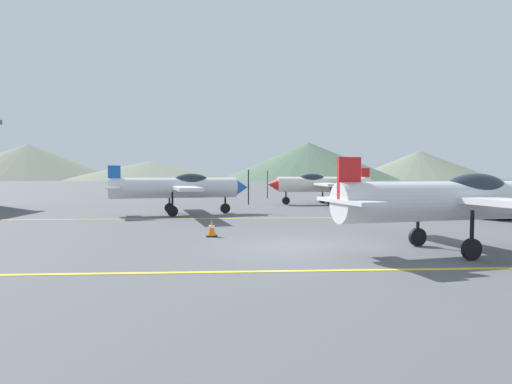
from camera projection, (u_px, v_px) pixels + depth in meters
ground_plane at (299, 247)px, 12.44m from camera, size 400.00×400.00×0.00m
apron_line_near at (321, 271)px, 9.41m from camera, size 80.00×0.16×0.01m
apron_line_far at (272, 218)px, 20.56m from camera, size 80.00×0.16×0.01m
airplane_near at (458, 199)px, 11.68m from camera, size 7.55×8.61×2.58m
airplane_mid at (180, 187)px, 22.52m from camera, size 7.55×8.60×2.58m
airplane_far at (320, 184)px, 30.01m from camera, size 7.48×8.61×2.58m
car_sedan at (491, 200)px, 21.24m from camera, size 2.55×4.53×1.62m
traffic_cone_front at (212, 228)px, 14.56m from camera, size 0.36×0.36×0.59m
hill_left at (28, 162)px, 155.43m from camera, size 66.35×66.35×13.08m
hill_centerleft at (151, 170)px, 152.58m from camera, size 62.43×62.43×6.84m
hill_centerright at (309, 161)px, 159.38m from camera, size 66.70×66.70×13.94m
hill_right at (419, 165)px, 166.60m from camera, size 55.30×55.30×11.20m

